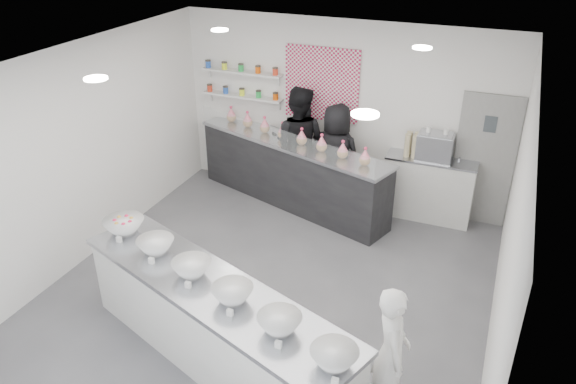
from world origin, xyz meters
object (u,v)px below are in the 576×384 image
at_px(espresso_ledge, 428,189).
at_px(staff_right, 336,156).
at_px(prep_counter, 215,324).
at_px(back_bar, 292,173).
at_px(espresso_machine, 435,147).
at_px(woman_prep, 391,352).
at_px(staff_left, 298,144).

xyz_separation_m(espresso_ledge, staff_right, (-1.52, -0.11, 0.36)).
xyz_separation_m(prep_counter, espresso_ledge, (1.58, 4.10, 0.02)).
relative_size(back_bar, staff_right, 2.06).
bearing_deg(espresso_ledge, prep_counter, -111.08).
xyz_separation_m(prep_counter, staff_right, (0.06, 3.99, 0.38)).
distance_m(back_bar, espresso_machine, 2.34).
relative_size(prep_counter, espresso_machine, 6.78).
xyz_separation_m(espresso_ledge, woman_prep, (0.33, -4.04, 0.22)).
distance_m(espresso_machine, staff_right, 1.59).
distance_m(staff_left, staff_right, 0.67).
bearing_deg(staff_right, woman_prep, 120.56).
height_order(espresso_machine, staff_right, staff_right).
distance_m(back_bar, woman_prep, 4.46).
xyz_separation_m(prep_counter, back_bar, (-0.61, 3.74, 0.06)).
bearing_deg(espresso_ledge, back_bar, -170.59).
bearing_deg(staff_right, staff_left, 5.40).
bearing_deg(woman_prep, staff_right, 4.40).
height_order(prep_counter, espresso_ledge, espresso_ledge).
bearing_deg(back_bar, espresso_ledge, 27.85).
distance_m(prep_counter, espresso_machine, 4.46).
relative_size(prep_counter, staff_right, 2.08).
relative_size(espresso_machine, staff_left, 0.27).
bearing_deg(staff_right, espresso_machine, -170.42).
distance_m(back_bar, espresso_ledge, 2.22).
distance_m(prep_counter, staff_left, 4.06).
distance_m(espresso_ledge, staff_right, 1.57).
bearing_deg(woman_prep, staff_left, 11.76).
height_order(espresso_ledge, espresso_machine, espresso_machine).
bearing_deg(back_bar, staff_right, 38.95).
bearing_deg(back_bar, staff_left, 106.51).
xyz_separation_m(back_bar, woman_prep, (2.51, -3.68, 0.17)).
distance_m(back_bar, staff_left, 0.49).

